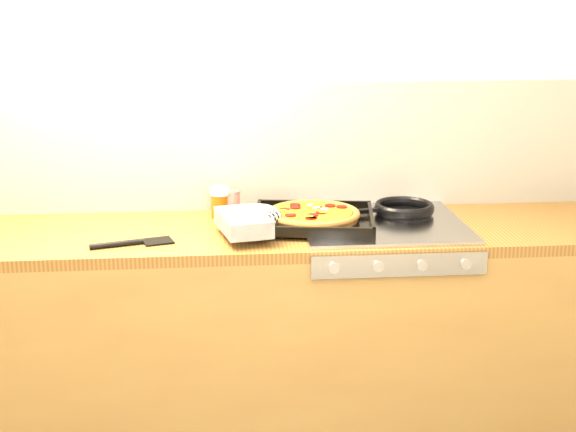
{
  "coord_description": "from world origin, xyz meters",
  "views": [
    {
      "loc": [
        -0.16,
        -1.71,
        1.72
      ],
      "look_at": [
        0.1,
        1.08,
        0.95
      ],
      "focal_mm": 50.0,
      "sensor_mm": 36.0,
      "label": 1
    }
  ],
  "objects": [
    {
      "name": "wooden_spoon",
      "position": [
        0.17,
        1.27,
        0.91
      ],
      "size": [
        0.3,
        0.09,
        0.02
      ],
      "color": "#AE6D49",
      "rests_on": "counter_run"
    },
    {
      "name": "black_spatula",
      "position": [
        -0.44,
        0.94,
        0.91
      ],
      "size": [
        0.28,
        0.13,
        0.02
      ],
      "color": "black",
      "rests_on": "counter_run"
    },
    {
      "name": "juice_glass",
      "position": [
        -0.14,
        1.26,
        0.96
      ],
      "size": [
        0.09,
        0.09,
        0.12
      ],
      "color": "#C6450B",
      "rests_on": "counter_run"
    },
    {
      "name": "frying_pan",
      "position": [
        0.55,
        1.19,
        0.94
      ],
      "size": [
        0.4,
        0.28,
        0.04
      ],
      "color": "black",
      "rests_on": "stovetop"
    },
    {
      "name": "counter_run",
      "position": [
        0.0,
        1.1,
        0.45
      ],
      "size": [
        3.2,
        0.62,
        0.9
      ],
      "color": "olive",
      "rests_on": "ground"
    },
    {
      "name": "pizza_on_tray",
      "position": [
        0.12,
        1.08,
        0.95
      ],
      "size": [
        0.61,
        0.49,
        0.07
      ],
      "color": "black",
      "rests_on": "stovetop"
    },
    {
      "name": "tomato_can",
      "position": [
        -0.1,
        1.28,
        0.95
      ],
      "size": [
        0.07,
        0.07,
        0.1
      ],
      "color": "maroon",
      "rests_on": "counter_run"
    },
    {
      "name": "room_shell",
      "position": [
        0.0,
        1.39,
        1.15
      ],
      "size": [
        3.2,
        3.2,
        3.2
      ],
      "color": "white",
      "rests_on": "ground"
    },
    {
      "name": "stovetop",
      "position": [
        0.45,
        1.1,
        0.91
      ],
      "size": [
        0.6,
        0.56,
        0.02
      ],
      "primitive_type": "cube",
      "color": "#A0A0A6",
      "rests_on": "counter_run"
    }
  ]
}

